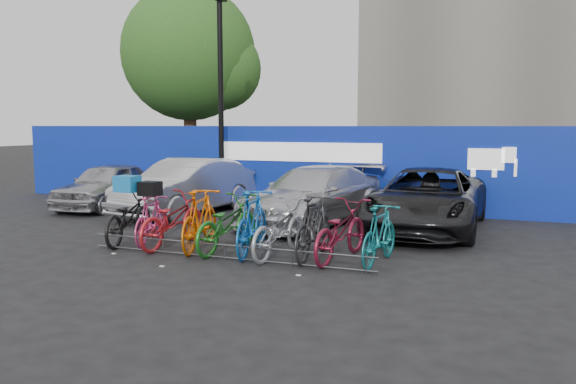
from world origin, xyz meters
The scene contains 21 objects.
ground centered at (0.00, 0.00, 0.00)m, with size 100.00×100.00×0.00m, color black.
hoarding centered at (0.01, 6.00, 1.20)m, with size 22.00×0.18×2.40m.
tree centered at (-6.77, 10.06, 5.07)m, with size 5.40×5.20×7.80m.
lamppost centered at (-3.20, 5.40, 3.27)m, with size 0.25×0.50×6.11m.
bike_rack centered at (0.00, -0.60, 0.16)m, with size 5.60×0.03×0.30m.
car_0 centered at (-6.24, 3.98, 0.67)m, with size 1.57×3.91×1.33m, color #A3A3A7.
car_1 centered at (-3.43, 3.78, 0.76)m, with size 1.61×4.61×1.52m, color #AEAEB3.
car_2 centered at (0.28, 3.61, 0.70)m, with size 1.96×4.83×1.40m, color silver.
car_3 centered at (3.02, 3.72, 0.71)m, with size 2.37×5.14×1.43m, color black.
bike_0 centered at (-2.56, 0.05, 0.53)m, with size 0.70×2.02×1.06m, color black.
bike_1 centered at (-2.09, 0.16, 0.50)m, with size 0.47×1.65×0.99m, color #E23F83.
bike_2 centered at (-1.51, 0.06, 0.55)m, with size 0.72×2.08×1.09m, color #AD1C23.
bike_3 centered at (-0.84, -0.01, 0.60)m, with size 0.56×1.99×1.20m, color #F46605.
bike_4 centered at (-0.30, 0.07, 0.54)m, with size 0.71×2.04×1.07m, color #1D6C1D.
bike_5 centered at (0.28, 0.00, 0.61)m, with size 0.58×2.04×1.23m, color #125BB5.
bike_6 centered at (0.81, 0.02, 0.52)m, with size 0.70×2.00×1.05m, color #93959A.
bike_7 centered at (1.46, 0.08, 0.58)m, with size 0.55×1.93×1.16m, color #27282A.
bike_8 centered at (1.94, 0.15, 0.54)m, with size 0.71×2.04×1.07m, color maroon.
bike_9 centered at (2.66, 0.11, 0.53)m, with size 0.49×1.75×1.05m, color #137378.
cargo_crate centered at (-2.56, 0.05, 1.23)m, with size 0.46×0.35×0.33m, color #1370BA.
cargo_topcase centered at (-2.09, 0.16, 1.14)m, with size 0.39×0.35×0.29m, color black.
Camera 1 is at (4.63, -9.43, 2.42)m, focal length 35.00 mm.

